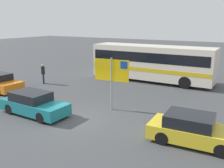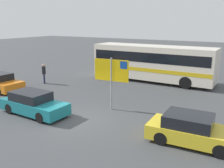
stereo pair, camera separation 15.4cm
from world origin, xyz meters
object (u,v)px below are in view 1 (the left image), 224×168
ferry_sign (112,72)px  car_teal (33,104)px  pedestrian_crossing_lot (43,72)px  bus_front_coach (152,61)px  car_yellow (193,130)px

ferry_sign → car_teal: size_ratio=0.75×
car_teal → pedestrian_crossing_lot: size_ratio=2.47×
bus_front_coach → ferry_sign: ferry_sign is taller
car_teal → bus_front_coach: bearing=78.4°
bus_front_coach → car_teal: size_ratio=2.55×
ferry_sign → car_teal: bearing=-145.1°
car_yellow → pedestrian_crossing_lot: 14.59m
car_yellow → pedestrian_crossing_lot: size_ratio=2.32×
ferry_sign → car_teal: ferry_sign is taller
bus_front_coach → ferry_sign: bearing=-84.3°
pedestrian_crossing_lot → car_teal: bearing=-89.7°
ferry_sign → car_teal: (-3.52, -3.02, -1.69)m
ferry_sign → car_yellow: size_ratio=0.80×
car_yellow → ferry_sign: bearing=156.3°
car_teal → pedestrian_crossing_lot: 7.59m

